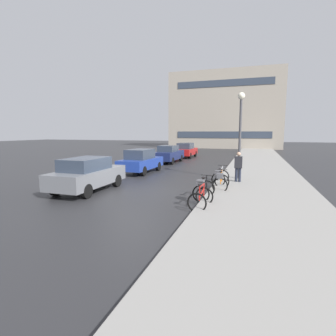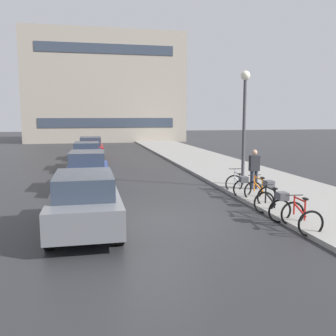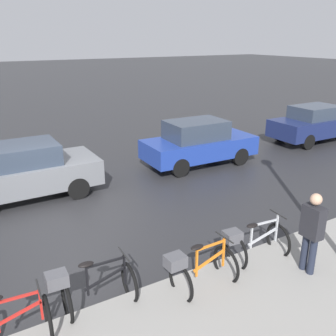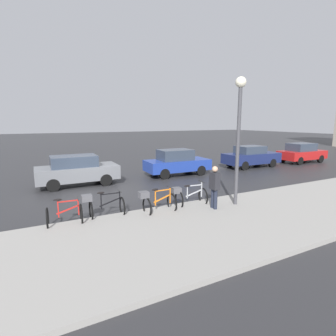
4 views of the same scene
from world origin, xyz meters
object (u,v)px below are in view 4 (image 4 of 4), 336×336
at_px(bicycle_third, 156,202).
at_px(car_red, 302,153).
at_px(bicycle_nearest, 65,215).
at_px(pedestrian, 214,186).
at_px(car_grey, 77,170).
at_px(car_blue, 177,162).
at_px(bicycle_farthest, 188,196).
at_px(streetlamp, 239,122).
at_px(bicycle_second, 102,205).
at_px(car_navy, 251,156).

height_order(bicycle_third, car_red, car_red).
xyz_separation_m(bicycle_nearest, pedestrian, (1.02, 5.22, 0.60)).
height_order(bicycle_nearest, car_red, car_red).
bearing_deg(car_grey, car_blue, 89.37).
relative_size(bicycle_farthest, streetlamp, 0.28).
relative_size(bicycle_farthest, pedestrian, 0.81).
distance_m(bicycle_nearest, bicycle_farthest, 4.62).
distance_m(bicycle_second, car_navy, 13.66).
xyz_separation_m(bicycle_nearest, car_grey, (-5.76, 1.23, 0.43)).
xyz_separation_m(bicycle_farthest, car_red, (-5.60, 14.51, 0.33)).
xyz_separation_m(car_grey, car_navy, (0.03, 12.49, -0.02)).
bearing_deg(bicycle_nearest, streetlamp, 81.04).
bearing_deg(bicycle_second, bicycle_nearest, -83.32).
height_order(bicycle_second, pedestrian, pedestrian).
distance_m(bicycle_second, car_red, 18.64).
height_order(car_blue, car_navy, car_blue).
distance_m(car_navy, streetlamp, 10.34).
bearing_deg(streetlamp, car_grey, -143.11).
xyz_separation_m(car_blue, streetlamp, (6.68, -1.03, 2.56)).
relative_size(car_red, pedestrian, 2.34).
height_order(car_grey, car_navy, car_grey).
bearing_deg(car_navy, car_red, 87.28).
distance_m(bicycle_third, car_red, 17.04).
distance_m(car_navy, car_red, 5.41).
bearing_deg(car_navy, bicycle_second, -65.86).
xyz_separation_m(bicycle_nearest, car_navy, (-5.73, 13.72, 0.40)).
relative_size(bicycle_second, car_red, 0.35).
xyz_separation_m(pedestrian, streetlamp, (-0.03, 1.08, 2.38)).
relative_size(car_grey, pedestrian, 2.37).
bearing_deg(car_navy, car_blue, -89.65).
xyz_separation_m(car_blue, car_navy, (-0.04, 6.40, -0.02)).
height_order(bicycle_third, pedestrian, pedestrian).
relative_size(car_blue, streetlamp, 0.82).
height_order(bicycle_farthest, car_red, car_red).
bearing_deg(car_red, car_navy, -92.72).
relative_size(bicycle_farthest, car_navy, 0.33).
bearing_deg(car_red, bicycle_second, -73.39).
relative_size(bicycle_farthest, car_red, 0.35).
xyz_separation_m(bicycle_farthest, streetlamp, (0.86, 1.68, 2.90)).
relative_size(car_grey, streetlamp, 0.83).
relative_size(car_navy, streetlamp, 0.88).
bearing_deg(bicycle_farthest, bicycle_nearest, -91.60).
bearing_deg(car_red, streetlamp, -63.24).
height_order(car_navy, car_red, car_red).
xyz_separation_m(bicycle_third, bicycle_farthest, (-0.22, 1.50, -0.02)).
relative_size(bicycle_third, car_blue, 0.33).
distance_m(bicycle_nearest, car_grey, 5.90).
distance_m(bicycle_farthest, car_grey, 6.80).
height_order(pedestrian, streetlamp, streetlamp).
bearing_deg(car_blue, pedestrian, -17.44).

